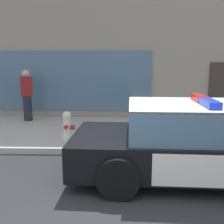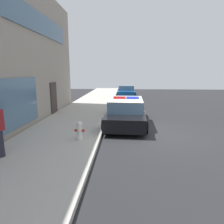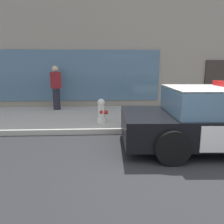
# 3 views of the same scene
# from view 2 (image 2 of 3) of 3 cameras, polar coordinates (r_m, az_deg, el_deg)

# --- Properties ---
(ground) EXTENTS (48.00, 48.00, 0.00)m
(ground) POSITION_cam_2_polar(r_m,az_deg,el_deg) (9.05, 12.66, -6.34)
(ground) COLOR #262628
(sidewalk) EXTENTS (48.00, 3.55, 0.15)m
(sidewalk) POSITION_cam_2_polar(r_m,az_deg,el_deg) (9.31, -13.63, -5.40)
(sidewalk) COLOR #B2ADA3
(sidewalk) RESTS_ON ground
(police_cruiser) EXTENTS (5.20, 2.24, 1.49)m
(police_cruiser) POSITION_cam_2_polar(r_m,az_deg,el_deg) (10.46, 4.08, 0.16)
(police_cruiser) COLOR black
(police_cruiser) RESTS_ON ground
(fire_hydrant) EXTENTS (0.34, 0.39, 0.73)m
(fire_hydrant) POSITION_cam_2_polar(r_m,az_deg,el_deg) (7.79, -9.41, -5.29)
(fire_hydrant) COLOR silver
(fire_hydrant) RESTS_ON sidewalk
(car_down_street) EXTENTS (4.29, 2.09, 1.29)m
(car_down_street) POSITION_cam_2_polar(r_m,az_deg,el_deg) (22.38, 4.20, 6.07)
(car_down_street) COLOR #144C8C
(car_down_street) RESTS_ON ground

